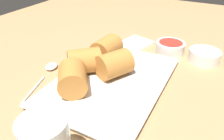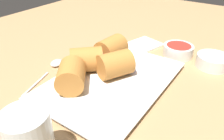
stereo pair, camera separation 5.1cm
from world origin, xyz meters
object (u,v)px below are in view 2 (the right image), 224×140
Objects in this scene: serving_plate at (112,81)px; dipping_bowl_near at (178,50)px; dipping_bowl_far at (213,61)px; spoon at (54,66)px; napkin at (144,45)px.

dipping_bowl_near is at bearing 161.61° from serving_plate.
dipping_bowl_far is 43.51cm from spoon.
spoon is at bearing -27.00° from napkin.
serving_plate is 24.89cm from dipping_bowl_near.
spoon is at bearing -54.88° from dipping_bowl_far.
spoon is 30.11cm from napkin.
dipping_bowl_near is 0.70× the size of napkin.
spoon reaches higher than napkin.
dipping_bowl_near is 11.91cm from napkin.
serving_plate is 28.84cm from dipping_bowl_far.
dipping_bowl_near is 1.00× the size of dipping_bowl_far.
serving_plate is at bearing -38.57° from dipping_bowl_far.
dipping_bowl_far is (-22.53, 17.97, 1.07)cm from serving_plate.
dipping_bowl_near is (-23.60, 7.84, 1.07)cm from serving_plate.
dipping_bowl_far is 22.03cm from napkin.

